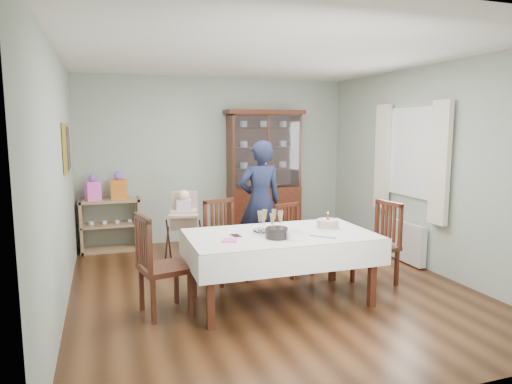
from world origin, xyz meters
name	(u,v)px	position (x,y,z in m)	size (l,w,h in m)	color
floor	(268,286)	(0.00, 0.00, 0.00)	(5.00, 5.00, 0.00)	#593319
room_shell	(254,142)	(0.00, 0.53, 1.70)	(5.00, 5.00, 5.00)	#9EAA99
dining_table	(280,267)	(-0.05, -0.51, 0.38)	(2.01, 1.17, 0.76)	#492412
china_cabinet	(264,173)	(0.75, 2.26, 1.12)	(1.30, 0.48, 2.18)	#492412
sideboard	(111,225)	(-1.75, 2.28, 0.40)	(0.90, 0.38, 0.80)	tan
picture_frame	(66,148)	(-2.22, 0.80, 1.65)	(0.04, 0.48, 0.58)	gold
window	(413,152)	(2.22, 0.30, 1.55)	(0.04, 1.02, 1.22)	white
curtain_left	(440,163)	(2.16, -0.32, 1.45)	(0.07, 0.30, 1.55)	silver
curtain_right	(382,157)	(2.16, 0.92, 1.45)	(0.07, 0.30, 1.55)	silver
radiator	(405,241)	(2.16, 0.30, 0.30)	(0.10, 0.80, 0.55)	white
chair_far_left	(226,257)	(-0.42, 0.36, 0.30)	(0.55, 0.55, 1.00)	#492412
chair_far_right	(294,253)	(0.48, 0.34, 0.27)	(0.49, 0.49, 0.90)	#492412
chair_end_left	(163,284)	(-1.30, -0.44, 0.31)	(0.55, 0.55, 1.04)	#492412
chair_end_right	(376,260)	(1.27, -0.34, 0.30)	(0.52, 0.52, 1.00)	#492412
woman	(260,202)	(0.25, 1.01, 0.86)	(0.62, 0.41, 1.71)	#161A31
high_chair	(185,238)	(-0.83, 0.98, 0.42)	(0.57, 0.57, 1.07)	black
champagne_tray	(271,226)	(-0.13, -0.43, 0.83)	(0.39, 0.39, 0.23)	silver
birthday_cake	(328,224)	(0.54, -0.46, 0.81)	(0.28, 0.28, 0.19)	white
plate_stack_dark	(277,233)	(-0.16, -0.69, 0.81)	(0.23, 0.23, 0.11)	black
plate_stack_white	(295,235)	(0.00, -0.79, 0.80)	(0.19, 0.19, 0.08)	white
napkin_stack	(230,240)	(-0.65, -0.66, 0.77)	(0.14, 0.14, 0.02)	#FB5CCC
cutlery	(232,236)	(-0.57, -0.47, 0.77)	(0.11, 0.16, 0.01)	silver
cake_knife	(322,237)	(0.30, -0.81, 0.77)	(0.29, 0.03, 0.01)	silver
gift_bag_pink	(93,189)	(-1.98, 2.26, 0.97)	(0.24, 0.20, 0.39)	#FB5CCC
gift_bag_orange	(119,187)	(-1.60, 2.26, 0.99)	(0.25, 0.19, 0.43)	orange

